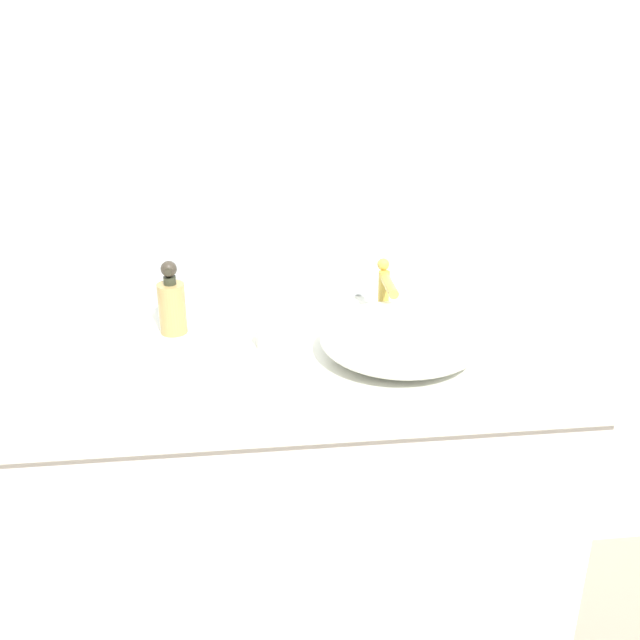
{
  "coord_description": "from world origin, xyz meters",
  "views": [
    {
      "loc": [
        0.07,
        -1.03,
        1.59
      ],
      "look_at": [
        0.23,
        0.37,
        0.95
      ],
      "focal_mm": 41.89,
      "sensor_mm": 36.0,
      "label": 1
    }
  ],
  "objects_px": {
    "soap_dispenser": "(172,304)",
    "tissue_box": "(37,325)",
    "candle_jar": "(267,338)",
    "sink_basin": "(401,338)"
  },
  "relations": [
    {
      "from": "sink_basin",
      "to": "soap_dispenser",
      "type": "relative_size",
      "value": 2.01
    },
    {
      "from": "candle_jar",
      "to": "sink_basin",
      "type": "bearing_deg",
      "value": -15.89
    },
    {
      "from": "tissue_box",
      "to": "candle_jar",
      "type": "xyz_separation_m",
      "value": [
        0.48,
        -0.02,
        -0.05
      ]
    },
    {
      "from": "soap_dispenser",
      "to": "tissue_box",
      "type": "xyz_separation_m",
      "value": [
        -0.27,
        -0.08,
        0.0
      ]
    },
    {
      "from": "sink_basin",
      "to": "soap_dispenser",
      "type": "bearing_deg",
      "value": 159.87
    },
    {
      "from": "sink_basin",
      "to": "tissue_box",
      "type": "distance_m",
      "value": 0.76
    },
    {
      "from": "soap_dispenser",
      "to": "candle_jar",
      "type": "xyz_separation_m",
      "value": [
        0.21,
        -0.1,
        -0.05
      ]
    },
    {
      "from": "sink_basin",
      "to": "candle_jar",
      "type": "height_order",
      "value": "sink_basin"
    },
    {
      "from": "soap_dispenser",
      "to": "candle_jar",
      "type": "relative_size",
      "value": 3.43
    },
    {
      "from": "tissue_box",
      "to": "candle_jar",
      "type": "height_order",
      "value": "tissue_box"
    }
  ]
}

